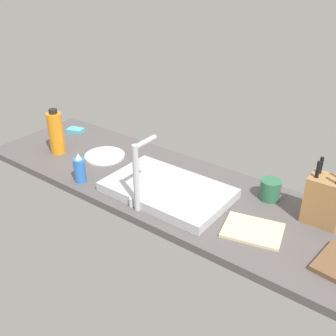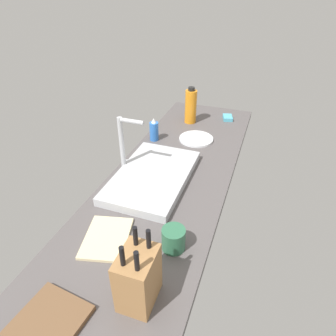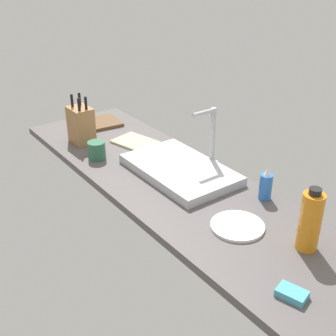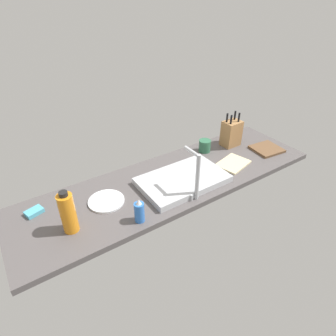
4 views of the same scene
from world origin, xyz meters
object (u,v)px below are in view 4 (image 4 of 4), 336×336
(water_bottle, at_px, (68,213))
(coffee_mug, at_px, (205,146))
(cutting_board, at_px, (267,149))
(sink_basin, at_px, (183,180))
(soap_bottle, at_px, (139,212))
(knife_block, at_px, (231,133))
(faucet, at_px, (196,173))
(dish_towel, at_px, (233,163))
(dinner_plate, at_px, (106,201))
(dish_sponge, at_px, (34,212))

(water_bottle, height_order, coffee_mug, water_bottle)
(cutting_board, bearing_deg, sink_basin, -1.04)
(water_bottle, bearing_deg, soap_bottle, 157.28)
(knife_block, relative_size, soap_bottle, 1.84)
(faucet, xyz_separation_m, water_bottle, (0.68, -0.14, -0.06))
(sink_basin, distance_m, dish_towel, 0.42)
(coffee_mug, bearing_deg, sink_basin, 32.18)
(dish_towel, bearing_deg, dinner_plate, -7.03)
(soap_bottle, bearing_deg, water_bottle, -22.72)
(water_bottle, xyz_separation_m, dish_sponge, (0.13, -0.23, -0.10))
(soap_bottle, relative_size, coffee_mug, 1.59)
(dinner_plate, bearing_deg, faucet, 150.97)
(water_bottle, relative_size, dinner_plate, 1.17)
(coffee_mug, bearing_deg, cutting_board, 148.15)
(sink_basin, xyz_separation_m, dish_sponge, (0.84, -0.22, -0.01))
(cutting_board, xyz_separation_m, water_bottle, (1.47, 0.00, 0.10))
(cutting_board, xyz_separation_m, dish_towel, (0.35, 0.01, -0.00))
(dish_towel, bearing_deg, knife_block, -129.52)
(faucet, height_order, water_bottle, faucet)
(water_bottle, bearing_deg, dinner_plate, -155.49)
(cutting_board, relative_size, coffee_mug, 2.29)
(dish_sponge, bearing_deg, dish_towel, 169.37)
(knife_block, relative_size, coffee_mug, 2.92)
(faucet, bearing_deg, sink_basin, -100.38)
(soap_bottle, distance_m, water_bottle, 0.35)
(water_bottle, distance_m, dish_towel, 1.13)
(cutting_board, distance_m, water_bottle, 1.48)
(sink_basin, height_order, dinner_plate, sink_basin)
(faucet, relative_size, coffee_mug, 3.30)
(knife_block, distance_m, water_bottle, 1.32)
(knife_block, distance_m, dinner_plate, 1.08)
(knife_block, height_order, dish_towel, knife_block)
(dinner_plate, height_order, dish_towel, same)
(soap_bottle, distance_m, dinner_plate, 0.26)
(sink_basin, xyz_separation_m, soap_bottle, (0.39, 0.15, 0.04))
(water_bottle, relative_size, dish_towel, 1.10)
(cutting_board, height_order, dinner_plate, cutting_board)
(soap_bottle, relative_size, dish_sponge, 1.56)
(sink_basin, distance_m, water_bottle, 0.71)
(sink_basin, height_order, dish_sponge, sink_basin)
(water_bottle, distance_m, dish_sponge, 0.28)
(faucet, bearing_deg, knife_block, -150.37)
(dish_sponge, bearing_deg, faucet, 155.27)
(faucet, xyz_separation_m, dish_towel, (-0.44, -0.14, -0.16))
(sink_basin, xyz_separation_m, cutting_board, (-0.77, 0.01, -0.01))
(dinner_plate, distance_m, dish_sponge, 0.38)
(knife_block, height_order, cutting_board, knife_block)
(dinner_plate, bearing_deg, dish_towel, 172.97)
(coffee_mug, bearing_deg, faucet, 44.31)
(water_bottle, xyz_separation_m, dish_towel, (-1.12, 0.00, -0.11))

